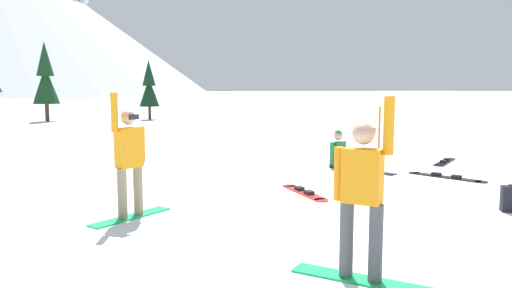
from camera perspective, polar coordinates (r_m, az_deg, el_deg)
The scene contains 11 objects.
ground_plane at distance 7.49m, azimuth 19.29°, elevation -9.85°, with size 800.00×800.00×0.00m, color white.
snowboarder_foreground at distance 5.28m, azimuth 12.38°, elevation -5.93°, with size 1.12×1.39×1.99m.
snowboarder_midground at distance 7.95m, azimuth -14.69°, elevation -1.75°, with size 1.42×0.97×2.01m.
snowboarder_background at distance 12.80m, azimuth 10.24°, elevation -1.30°, with size 1.01×1.78×1.00m.
loose_snowboard_far_spare at distance 14.67m, azimuth 21.34°, elevation -1.95°, with size 1.66×1.18×0.09m.
loose_snowboard_near_left at distance 12.17m, azimuth 21.48°, elevation -3.61°, with size 0.87×1.86×0.09m.
loose_snowboard_near_right at distance 9.71m, azimuth 5.68°, elevation -5.66°, with size 0.37×1.69×0.09m.
backpack_black at distance 9.26m, azimuth 27.85°, elevation -5.76°, with size 0.38×0.37×0.47m.
trail_marker_pole at distance 13.78m, azimuth 14.30°, elevation 1.01°, with size 0.06×0.06×1.58m, color orange.
pine_tree_twin at distance 33.68m, azimuth -12.47°, elevation 6.54°, with size 1.37×1.37×4.01m.
pine_tree_tall at distance 33.75m, azimuth -23.54°, elevation 7.14°, with size 1.64×1.64×5.08m.
Camera 1 is at (-5.06, -5.12, 2.06)m, focal length 33.97 mm.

